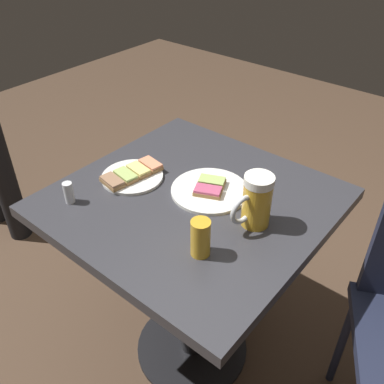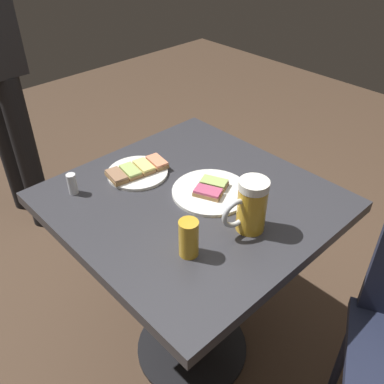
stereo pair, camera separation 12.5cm
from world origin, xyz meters
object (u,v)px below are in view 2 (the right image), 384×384
at_px(beer_mug, 250,206).
at_px(beer_glass_small, 189,238).
at_px(salt_shaker, 72,184).
at_px(plate_near, 137,171).
at_px(plate_far, 211,191).

xyz_separation_m(beer_mug, beer_glass_small, (-0.04, -0.18, -0.03)).
relative_size(beer_glass_small, salt_shaker, 1.56).
xyz_separation_m(plate_near, beer_mug, (0.42, 0.06, 0.07)).
height_order(beer_glass_small, salt_shaker, beer_glass_small).
distance_m(plate_far, beer_mug, 0.20).
relative_size(plate_near, beer_mug, 1.31).
relative_size(plate_far, beer_mug, 1.53).
bearing_deg(beer_mug, salt_shaker, -151.05).
relative_size(plate_far, beer_glass_small, 2.28).
xyz_separation_m(plate_near, salt_shaker, (-0.05, -0.20, 0.02)).
relative_size(beer_mug, beer_glass_small, 1.49).
bearing_deg(beer_mug, plate_near, -172.29).
distance_m(plate_far, beer_glass_small, 0.27).
height_order(plate_near, salt_shaker, salt_shaker).
xyz_separation_m(plate_near, plate_far, (0.24, 0.10, -0.00)).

